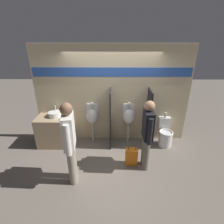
% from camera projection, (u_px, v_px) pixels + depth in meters
% --- Properties ---
extents(ground_plane, '(16.00, 16.00, 0.00)m').
position_uv_depth(ground_plane, '(112.00, 149.00, 4.80)').
color(ground_plane, '#70665B').
extents(display_wall, '(4.20, 0.07, 2.70)m').
position_uv_depth(display_wall, '(112.00, 95.00, 4.78)').
color(display_wall, beige).
rests_on(display_wall, ground_plane).
extents(sink_counter, '(0.88, 0.60, 0.84)m').
position_uv_depth(sink_counter, '(54.00, 131.00, 4.88)').
color(sink_counter, tan).
rests_on(sink_counter, ground_plane).
extents(sink_basin, '(0.33, 0.33, 0.27)m').
position_uv_depth(sink_basin, '(55.00, 114.00, 4.73)').
color(sink_basin, white).
rests_on(sink_basin, sink_counter).
extents(cell_phone, '(0.07, 0.14, 0.01)m').
position_uv_depth(cell_phone, '(61.00, 119.00, 4.59)').
color(cell_phone, black).
rests_on(cell_phone, sink_counter).
extents(divider_near_counter, '(0.03, 0.58, 1.61)m').
position_uv_depth(divider_near_counter, '(110.00, 119.00, 4.72)').
color(divider_near_counter, black).
rests_on(divider_near_counter, ground_plane).
extents(divider_mid, '(0.03, 0.58, 1.61)m').
position_uv_depth(divider_mid, '(148.00, 119.00, 4.71)').
color(divider_mid, black).
rests_on(divider_mid, ground_plane).
extents(urinal_near_counter, '(0.34, 0.30, 1.18)m').
position_uv_depth(urinal_near_counter, '(92.00, 116.00, 4.86)').
color(urinal_near_counter, silver).
rests_on(urinal_near_counter, ground_plane).
extents(urinal_far, '(0.34, 0.30, 1.18)m').
position_uv_depth(urinal_far, '(129.00, 117.00, 4.86)').
color(urinal_far, silver).
rests_on(urinal_far, ground_plane).
extents(toilet, '(0.39, 0.55, 0.90)m').
position_uv_depth(toilet, '(165.00, 135.00, 4.90)').
color(toilet, white).
rests_on(toilet, ground_plane).
extents(person_in_vest, '(0.26, 0.62, 1.79)m').
position_uv_depth(person_in_vest, '(70.00, 141.00, 3.41)').
color(person_in_vest, gray).
rests_on(person_in_vest, ground_plane).
extents(person_with_lanyard, '(0.22, 0.58, 1.67)m').
position_uv_depth(person_with_lanyard, '(147.00, 133.00, 3.81)').
color(person_with_lanyard, '#666056').
rests_on(person_with_lanyard, ground_plane).
extents(shopping_bag, '(0.28, 0.16, 0.56)m').
position_uv_depth(shopping_bag, '(131.00, 157.00, 4.17)').
color(shopping_bag, orange).
rests_on(shopping_bag, ground_plane).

